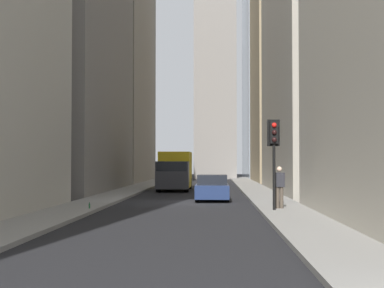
{
  "coord_description": "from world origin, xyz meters",
  "views": [
    {
      "loc": [
        -29.83,
        -1.56,
        2.11
      ],
      "look_at": [
        19.71,
        0.46,
        3.67
      ],
      "focal_mm": 53.1,
      "sensor_mm": 36.0,
      "label": 1
    }
  ],
  "objects_px": {
    "delivery_truck": "(175,171)",
    "discarded_bottle": "(89,206)",
    "sedan_navy": "(212,188)",
    "traffic_light_foreground": "(274,143)",
    "pedestrian": "(279,185)"
  },
  "relations": [
    {
      "from": "delivery_truck",
      "to": "discarded_bottle",
      "type": "relative_size",
      "value": 23.93
    },
    {
      "from": "delivery_truck",
      "to": "sedan_navy",
      "type": "bearing_deg",
      "value": -165.24
    },
    {
      "from": "sedan_navy",
      "to": "pedestrian",
      "type": "distance_m",
      "value": 7.38
    },
    {
      "from": "pedestrian",
      "to": "discarded_bottle",
      "type": "height_order",
      "value": "pedestrian"
    },
    {
      "from": "traffic_light_foreground",
      "to": "discarded_bottle",
      "type": "bearing_deg",
      "value": 86.81
    },
    {
      "from": "sedan_navy",
      "to": "discarded_bottle",
      "type": "bearing_deg",
      "value": 144.39
    },
    {
      "from": "delivery_truck",
      "to": "traffic_light_foreground",
      "type": "bearing_deg",
      "value": -163.58
    },
    {
      "from": "delivery_truck",
      "to": "discarded_bottle",
      "type": "height_order",
      "value": "delivery_truck"
    },
    {
      "from": "delivery_truck",
      "to": "traffic_light_foreground",
      "type": "relative_size",
      "value": 1.74
    },
    {
      "from": "traffic_light_foreground",
      "to": "pedestrian",
      "type": "relative_size",
      "value": 2.1
    },
    {
      "from": "delivery_truck",
      "to": "discarded_bottle",
      "type": "distance_m",
      "value": 18.01
    },
    {
      "from": "traffic_light_foreground",
      "to": "pedestrian",
      "type": "height_order",
      "value": "traffic_light_foreground"
    },
    {
      "from": "pedestrian",
      "to": "discarded_bottle",
      "type": "bearing_deg",
      "value": 92.92
    },
    {
      "from": "sedan_navy",
      "to": "delivery_truck",
      "type": "bearing_deg",
      "value": 14.76
    },
    {
      "from": "sedan_navy",
      "to": "traffic_light_foreground",
      "type": "height_order",
      "value": "traffic_light_foreground"
    }
  ]
}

